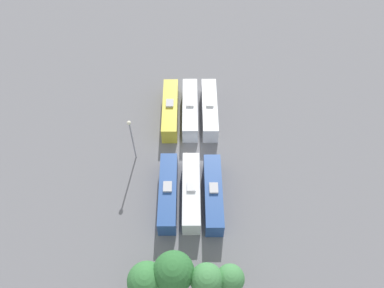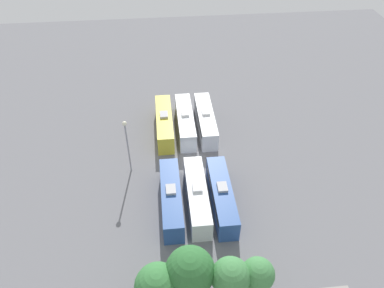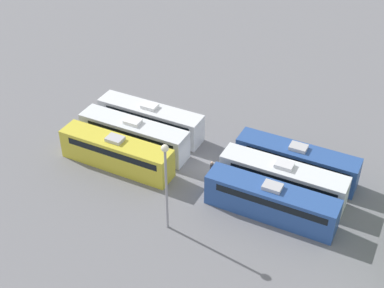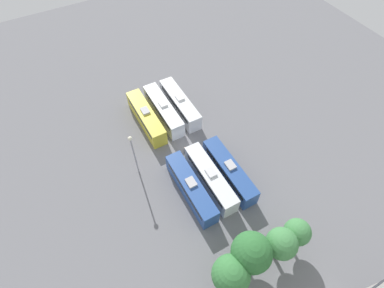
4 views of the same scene
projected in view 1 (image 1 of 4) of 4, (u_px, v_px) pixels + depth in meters
ground_plane at (190, 153)px, 58.43m from camera, size 107.51×107.51×0.00m
bus_0 at (209, 109)px, 61.72m from camera, size 2.47×11.49×3.38m
bus_1 at (190, 109)px, 61.74m from camera, size 2.47×11.49×3.38m
bus_2 at (170, 110)px, 61.67m from camera, size 2.47×11.49×3.38m
bus_3 at (213, 194)px, 52.26m from camera, size 2.47×11.49×3.38m
bus_4 at (191, 192)px, 52.43m from camera, size 2.47×11.49×3.38m
bus_5 at (168, 193)px, 52.38m from camera, size 2.47×11.49×3.38m
worker_person at (187, 156)px, 57.14m from camera, size 0.36×0.36×1.69m
light_pole at (131, 134)px, 53.39m from camera, size 0.60×0.60×8.59m
tree_0 at (230, 279)px, 42.82m from camera, size 3.34×3.34×5.86m
tree_1 at (207, 280)px, 42.32m from camera, size 3.83×3.83×6.54m
tree_2 at (173, 272)px, 42.52m from camera, size 4.83×4.83×7.35m
tree_3 at (146, 281)px, 42.86m from camera, size 4.47×4.47×6.23m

